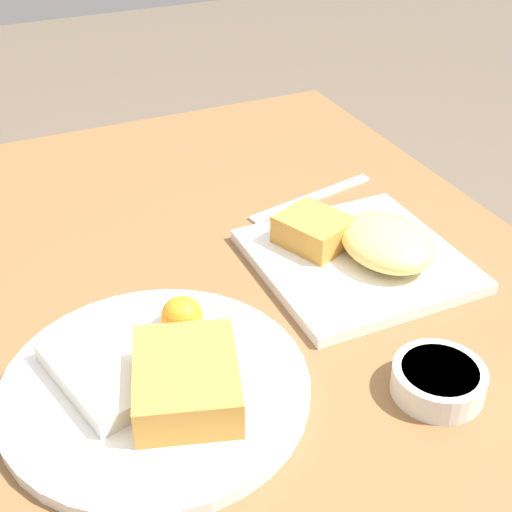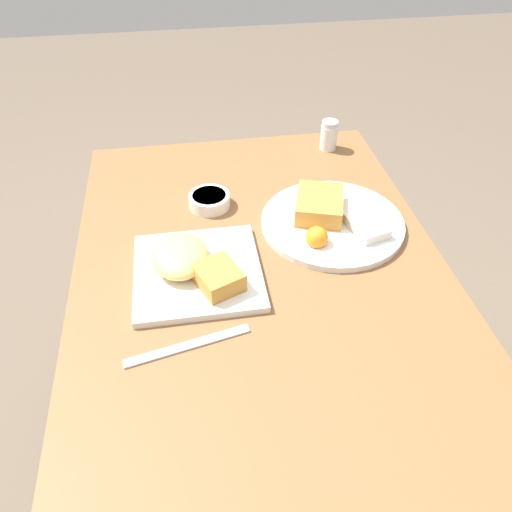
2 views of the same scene
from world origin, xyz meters
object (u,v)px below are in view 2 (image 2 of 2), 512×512
(plate_square_near, at_px, (194,266))
(plate_oval_far, at_px, (331,219))
(sauce_ramekin, at_px, (209,200))
(butter_knife, at_px, (188,346))
(salt_shaker, at_px, (329,137))

(plate_square_near, xyz_separation_m, plate_oval_far, (-0.11, 0.29, -0.01))
(plate_oval_far, height_order, sauce_ramekin, plate_oval_far)
(sauce_ramekin, xyz_separation_m, butter_knife, (0.38, -0.07, -0.01))
(sauce_ramekin, relative_size, salt_shaker, 1.19)
(plate_square_near, bearing_deg, butter_knife, -7.34)
(plate_oval_far, distance_m, sauce_ramekin, 0.26)
(plate_square_near, xyz_separation_m, salt_shaker, (-0.42, 0.37, 0.01))
(plate_square_near, xyz_separation_m, sauce_ramekin, (-0.21, 0.05, -0.01))
(plate_square_near, relative_size, plate_oval_far, 0.79)
(plate_square_near, height_order, plate_oval_far, plate_square_near)
(plate_square_near, relative_size, sauce_ramekin, 2.61)
(salt_shaker, distance_m, butter_knife, 0.70)
(plate_oval_far, relative_size, sauce_ramekin, 3.32)
(plate_square_near, height_order, butter_knife, plate_square_near)
(salt_shaker, bearing_deg, sauce_ramekin, -57.47)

